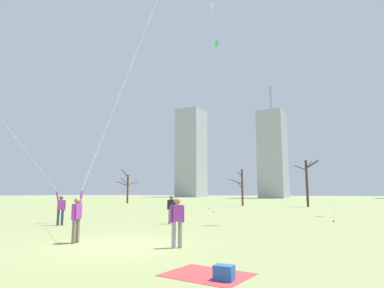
# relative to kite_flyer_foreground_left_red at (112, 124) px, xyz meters

# --- Properties ---
(ground_plane) EXTENTS (400.00, 400.00, 0.00)m
(ground_plane) POSITION_rel_kite_flyer_foreground_left_red_xyz_m (1.92, -1.80, -4.80)
(ground_plane) COLOR #848E56
(kite_flyer_foreground_left_red) EXTENTS (1.83, 10.74, 19.47)m
(kite_flyer_foreground_left_red) POSITION_rel_kite_flyer_foreground_left_red_xyz_m (0.00, 0.00, 0.00)
(kite_flyer_foreground_left_red) COLOR #726656
(kite_flyer_foreground_left_red) RESTS_ON ground
(kite_flyer_foreground_right_yellow) EXTENTS (5.00, 8.64, 13.39)m
(kite_flyer_foreground_right_yellow) POSITION_rel_kite_flyer_foreground_left_red_xyz_m (-6.15, 0.82, -1.56)
(kite_flyer_foreground_right_yellow) COLOR #33384C
(kite_flyer_foreground_right_yellow) RESTS_ON ground
(bystander_far_off_by_trees) EXTENTS (0.50, 0.26, 1.62)m
(bystander_far_off_by_trees) POSITION_rel_kite_flyer_foreground_left_red_xyz_m (-0.17, 5.79, -3.89)
(bystander_far_off_by_trees) COLOR gray
(bystander_far_off_by_trees) RESTS_ON ground
(bystander_strolling_midfield) EXTENTS (0.38, 0.40, 1.62)m
(bystander_strolling_midfield) POSITION_rel_kite_flyer_foreground_left_red_xyz_m (4.08, -1.48, -3.89)
(bystander_strolling_midfield) COLOR gray
(bystander_strolling_midfield) RESTS_ON ground
(distant_kite_high_overhead_white) EXTENTS (1.35, 3.63, 22.98)m
(distant_kite_high_overhead_white) POSITION_rel_kite_flyer_foreground_left_red_xyz_m (-3.12, 20.02, 14.04)
(distant_kite_high_overhead_white) COLOR white
(distant_kite_high_overhead_white) RESTS_ON ground
(distant_kite_drifting_right_green) EXTENTS (1.82, 7.98, 23.51)m
(distant_kite_drifting_right_green) POSITION_rel_kite_flyer_foreground_left_red_xyz_m (-6.45, 29.69, 16.57)
(distant_kite_drifting_right_green) COLOR green
(distant_kite_drifting_right_green) RESTS_ON ground
(picnic_spot) EXTENTS (1.98, 1.65, 0.31)m
(picnic_spot) POSITION_rel_kite_flyer_foreground_left_red_xyz_m (6.63, -4.48, -4.71)
(picnic_spot) COLOR #CC3838
(picnic_spot) RESTS_ON ground
(bare_tree_far_right_edge) EXTENTS (1.96, 2.53, 5.03)m
(bare_tree_far_right_edge) POSITION_rel_kite_flyer_foreground_left_red_xyz_m (-4.32, 33.35, -2.10)
(bare_tree_far_right_edge) COLOR #4C3828
(bare_tree_far_right_edge) RESTS_ON ground
(bare_tree_leftmost) EXTENTS (3.25, 2.14, 6.00)m
(bare_tree_leftmost) POSITION_rel_kite_flyer_foreground_left_red_xyz_m (4.43, 33.16, -1.44)
(bare_tree_leftmost) COLOR #423326
(bare_tree_leftmost) RESTS_ON ground
(bare_tree_rightmost) EXTENTS (3.20, 2.77, 5.86)m
(bare_tree_rightmost) POSITION_rel_kite_flyer_foreground_left_red_xyz_m (-25.61, 35.75, -2.01)
(bare_tree_rightmost) COLOR #4C3828
(bare_tree_rightmost) RESTS_ON ground
(skyline_squat_block) EXTENTS (8.34, 11.98, 39.26)m
(skyline_squat_block) POSITION_rel_kite_flyer_foreground_left_red_xyz_m (-13.78, 101.63, 9.94)
(skyline_squat_block) COLOR #9EA3AD
(skyline_squat_block) RESTS_ON ground
(skyline_tall_tower) EXTENTS (10.04, 11.66, 37.54)m
(skyline_tall_tower) POSITION_rel_kite_flyer_foreground_left_red_xyz_m (-51.60, 115.81, 13.97)
(skyline_tall_tower) COLOR #9EA3AD
(skyline_tall_tower) RESTS_ON ground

